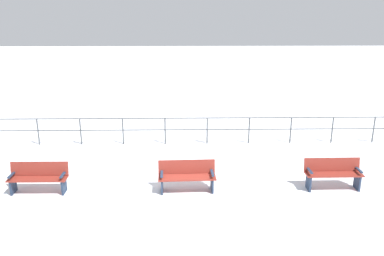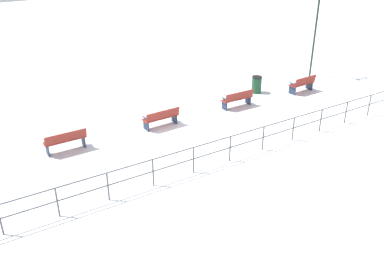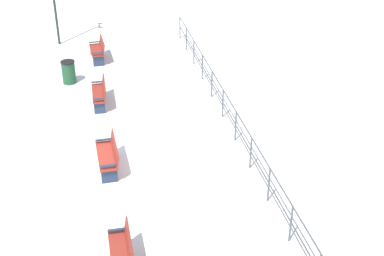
# 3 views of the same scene
# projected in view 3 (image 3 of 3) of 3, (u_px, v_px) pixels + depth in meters

# --- Properties ---
(ground_plane) EXTENTS (80.00, 80.00, 0.00)m
(ground_plane) POSITION_uv_depth(u_px,v_px,m) (110.00, 168.00, 15.33)
(ground_plane) COLOR white
(ground_plane) RESTS_ON ground
(bench_nearest) EXTENTS (0.63, 1.54, 0.90)m
(bench_nearest) POSITION_uv_depth(u_px,v_px,m) (98.00, 50.00, 22.25)
(bench_nearest) COLOR maroon
(bench_nearest) RESTS_ON ground
(bench_second) EXTENTS (0.49, 1.63, 0.84)m
(bench_second) POSITION_uv_depth(u_px,v_px,m) (100.00, 92.00, 18.66)
(bench_second) COLOR maroon
(bench_second) RESTS_ON ground
(bench_third) EXTENTS (0.61, 1.64, 0.84)m
(bench_third) POSITION_uv_depth(u_px,v_px,m) (109.00, 155.00, 15.12)
(bench_third) COLOR maroon
(bench_third) RESTS_ON ground
(bench_fourth) EXTENTS (0.49, 1.61, 0.87)m
(bench_fourth) POSITION_uv_depth(u_px,v_px,m) (123.00, 254.00, 11.54)
(bench_fourth) COLOR maroon
(bench_fourth) RESTS_ON ground
(waterfront_railing) EXTENTS (0.05, 20.65, 1.03)m
(waterfront_railing) POSITION_uv_depth(u_px,v_px,m) (243.00, 134.00, 15.68)
(waterfront_railing) COLOR #4C5156
(waterfront_railing) RESTS_ON ground
(trash_bin) EXTENTS (0.53, 0.53, 0.89)m
(trash_bin) POSITION_uv_depth(u_px,v_px,m) (69.00, 72.00, 20.25)
(trash_bin) COLOR #1E4C2D
(trash_bin) RESTS_ON ground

